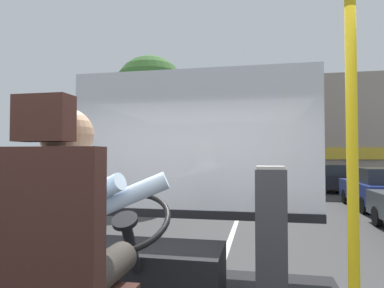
{
  "coord_description": "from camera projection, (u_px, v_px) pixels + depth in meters",
  "views": [
    {
      "loc": [
        0.67,
        -1.65,
        1.91
      ],
      "look_at": [
        0.05,
        1.45,
        2.01
      ],
      "focal_mm": 31.7,
      "sensor_mm": 36.0,
      "label": 1
    }
  ],
  "objects": [
    {
      "name": "ground",
      "position": [
        238.0,
        219.0,
        10.31
      ],
      "size": [
        18.0,
        44.0,
        0.06
      ],
      "color": "#373737"
    },
    {
      "name": "driver_seat",
      "position": [
        57.0,
        283.0,
        1.39
      ],
      "size": [
        0.48,
        0.48,
        1.32
      ],
      "color": "black",
      "rests_on": "bus_floor"
    },
    {
      "name": "bus_driver",
      "position": [
        73.0,
        227.0,
        1.51
      ],
      "size": [
        0.77,
        0.57,
        0.83
      ],
      "color": "#332D28",
      "rests_on": "driver_seat"
    },
    {
      "name": "steering_console",
      "position": [
        149.0,
        271.0,
        2.52
      ],
      "size": [
        1.1,
        1.02,
        0.84
      ],
      "color": "black",
      "rests_on": "bus_floor"
    },
    {
      "name": "handrail_pole",
      "position": [
        352.0,
        146.0,
        1.34
      ],
      "size": [
        0.04,
        0.04,
        2.24
      ],
      "color": "gold",
      "rests_on": "bus_floor"
    },
    {
      "name": "fare_box",
      "position": [
        271.0,
        240.0,
        2.33
      ],
      "size": [
        0.21,
        0.28,
        1.01
      ],
      "color": "#333338",
      "rests_on": "bus_floor"
    },
    {
      "name": "windshield_panel",
      "position": [
        191.0,
        159.0,
        3.34
      ],
      "size": [
        2.5,
        0.08,
        1.48
      ],
      "color": "silver"
    },
    {
      "name": "street_tree",
      "position": [
        150.0,
        92.0,
        13.83
      ],
      "size": [
        2.89,
        2.89,
        5.96
      ],
      "color": "#4C3828",
      "rests_on": "ground"
    },
    {
      "name": "shop_building",
      "position": [
        334.0,
        135.0,
        20.31
      ],
      "size": [
        10.23,
        6.1,
        6.2
      ],
      "color": "gray",
      "rests_on": "ground"
    },
    {
      "name": "parked_car_blue",
      "position": [
        382.0,
        188.0,
        11.95
      ],
      "size": [
        1.98,
        3.98,
        1.46
      ],
      "color": "navy",
      "rests_on": "ground"
    },
    {
      "name": "parked_car_black",
      "position": [
        335.0,
        177.0,
        18.12
      ],
      "size": [
        1.79,
        4.27,
        1.4
      ],
      "color": "black",
      "rests_on": "ground"
    }
  ]
}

